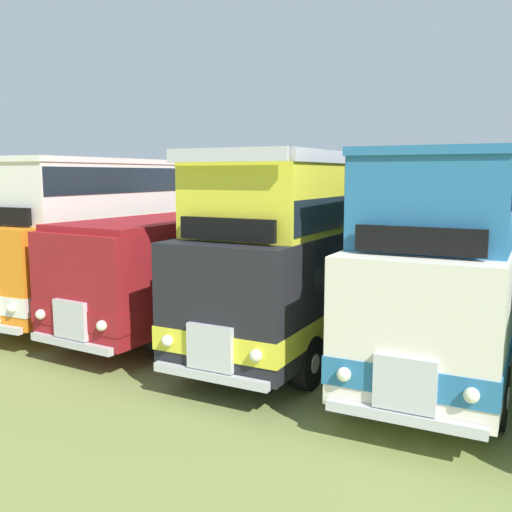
{
  "coord_description": "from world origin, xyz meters",
  "views": [
    {
      "loc": [
        3.47,
        -13.68,
        4.07
      ],
      "look_at": [
        -3.67,
        -0.11,
        1.85
      ],
      "focal_mm": 39.96,
      "sensor_mm": 36.0,
      "label": 1
    }
  ],
  "objects_px": {
    "bus_second_in_row": "(220,256)",
    "bus_fourth_in_row": "(462,244)",
    "bus_first_in_row": "(122,227)",
    "bus_third_in_row": "(325,242)"
  },
  "relations": [
    {
      "from": "bus_second_in_row",
      "to": "bus_fourth_in_row",
      "type": "distance_m",
      "value": 6.63
    },
    {
      "from": "bus_first_in_row",
      "to": "bus_second_in_row",
      "type": "distance_m",
      "value": 3.39
    },
    {
      "from": "bus_second_in_row",
      "to": "bus_fourth_in_row",
      "type": "height_order",
      "value": "bus_fourth_in_row"
    },
    {
      "from": "bus_first_in_row",
      "to": "bus_third_in_row",
      "type": "height_order",
      "value": "bus_third_in_row"
    },
    {
      "from": "bus_third_in_row",
      "to": "bus_fourth_in_row",
      "type": "bearing_deg",
      "value": 1.93
    },
    {
      "from": "bus_second_in_row",
      "to": "bus_third_in_row",
      "type": "relative_size",
      "value": 1.02
    },
    {
      "from": "bus_first_in_row",
      "to": "bus_second_in_row",
      "type": "xyz_separation_m",
      "value": [
        3.3,
        0.31,
        -0.71
      ]
    },
    {
      "from": "bus_first_in_row",
      "to": "bus_third_in_row",
      "type": "distance_m",
      "value": 6.59
    },
    {
      "from": "bus_first_in_row",
      "to": "bus_fourth_in_row",
      "type": "xyz_separation_m",
      "value": [
        9.88,
        0.14,
        0.01
      ]
    },
    {
      "from": "bus_fourth_in_row",
      "to": "bus_first_in_row",
      "type": "bearing_deg",
      "value": -179.17
    }
  ]
}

